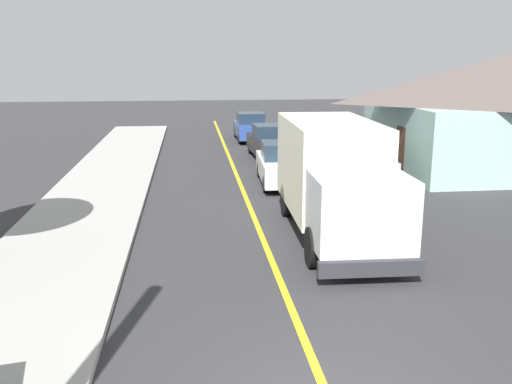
{
  "coord_description": "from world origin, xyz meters",
  "views": [
    {
      "loc": [
        -1.95,
        -6.75,
        4.99
      ],
      "look_at": [
        -0.21,
        7.98,
        1.4
      ],
      "focal_mm": 39.3,
      "sensor_mm": 36.0,
      "label": 1
    }
  ],
  "objects_px": {
    "parked_car_far": "(251,127)",
    "house_across_street": "(506,109)",
    "box_truck": "(334,174)",
    "parked_car_near": "(282,165)",
    "parked_car_mid": "(270,142)",
    "stop_sign": "(380,154)",
    "parked_van_across": "(363,160)"
  },
  "relations": [
    {
      "from": "parked_car_near",
      "to": "parked_car_mid",
      "type": "bearing_deg",
      "value": 86.5
    },
    {
      "from": "parked_car_near",
      "to": "parked_car_far",
      "type": "distance_m",
      "value": 12.25
    },
    {
      "from": "parked_car_far",
      "to": "house_across_street",
      "type": "relative_size",
      "value": 0.38
    },
    {
      "from": "parked_car_near",
      "to": "house_across_street",
      "type": "bearing_deg",
      "value": 11.66
    },
    {
      "from": "parked_van_across",
      "to": "box_truck",
      "type": "bearing_deg",
      "value": -113.49
    },
    {
      "from": "house_across_street",
      "to": "parked_van_across",
      "type": "bearing_deg",
      "value": -167.46
    },
    {
      "from": "parked_car_mid",
      "to": "stop_sign",
      "type": "distance_m",
      "value": 10.26
    },
    {
      "from": "box_truck",
      "to": "parked_car_far",
      "type": "distance_m",
      "value": 18.87
    },
    {
      "from": "parked_car_mid",
      "to": "parked_van_across",
      "type": "relative_size",
      "value": 1.0
    },
    {
      "from": "box_truck",
      "to": "parked_car_near",
      "type": "bearing_deg",
      "value": 93.3
    },
    {
      "from": "parked_car_mid",
      "to": "parked_car_far",
      "type": "xyz_separation_m",
      "value": [
        -0.3,
        6.29,
        0.0
      ]
    },
    {
      "from": "box_truck",
      "to": "parked_car_near",
      "type": "distance_m",
      "value": 6.68
    },
    {
      "from": "parked_car_mid",
      "to": "stop_sign",
      "type": "relative_size",
      "value": 1.69
    },
    {
      "from": "parked_van_across",
      "to": "parked_car_near",
      "type": "bearing_deg",
      "value": -170.13
    },
    {
      "from": "parked_car_near",
      "to": "parked_car_far",
      "type": "xyz_separation_m",
      "value": [
        0.06,
        12.25,
        0.0
      ]
    },
    {
      "from": "parked_car_far",
      "to": "box_truck",
      "type": "bearing_deg",
      "value": -89.03
    },
    {
      "from": "parked_van_across",
      "to": "house_across_street",
      "type": "xyz_separation_m",
      "value": [
        7.06,
        1.57,
        1.89
      ]
    },
    {
      "from": "stop_sign",
      "to": "parked_car_far",
      "type": "bearing_deg",
      "value": 98.89
    },
    {
      "from": "parked_car_mid",
      "to": "house_across_street",
      "type": "xyz_separation_m",
      "value": [
        10.21,
        -3.78,
        1.89
      ]
    },
    {
      "from": "box_truck",
      "to": "stop_sign",
      "type": "height_order",
      "value": "box_truck"
    },
    {
      "from": "house_across_street",
      "to": "stop_sign",
      "type": "bearing_deg",
      "value": -142.27
    },
    {
      "from": "stop_sign",
      "to": "house_across_street",
      "type": "bearing_deg",
      "value": 37.73
    },
    {
      "from": "box_truck",
      "to": "parked_car_near",
      "type": "height_order",
      "value": "box_truck"
    },
    {
      "from": "house_across_street",
      "to": "box_truck",
      "type": "bearing_deg",
      "value": -139.28
    },
    {
      "from": "parked_car_mid",
      "to": "parked_car_near",
      "type": "bearing_deg",
      "value": -93.5
    },
    {
      "from": "parked_van_across",
      "to": "parked_car_far",
      "type": "bearing_deg",
      "value": 106.52
    },
    {
      "from": "box_truck",
      "to": "parked_car_far",
      "type": "xyz_separation_m",
      "value": [
        -0.32,
        18.85,
        -0.97
      ]
    },
    {
      "from": "stop_sign",
      "to": "parked_car_near",
      "type": "bearing_deg",
      "value": 123.1
    },
    {
      "from": "parked_car_far",
      "to": "stop_sign",
      "type": "distance_m",
      "value": 16.47
    },
    {
      "from": "parked_car_near",
      "to": "box_truck",
      "type": "bearing_deg",
      "value": -86.7
    },
    {
      "from": "parked_car_far",
      "to": "stop_sign",
      "type": "xyz_separation_m",
      "value": [
        2.54,
        -16.24,
        1.06
      ]
    },
    {
      "from": "parked_car_near",
      "to": "parked_van_across",
      "type": "xyz_separation_m",
      "value": [
        3.51,
        0.61,
        0.0
      ]
    }
  ]
}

